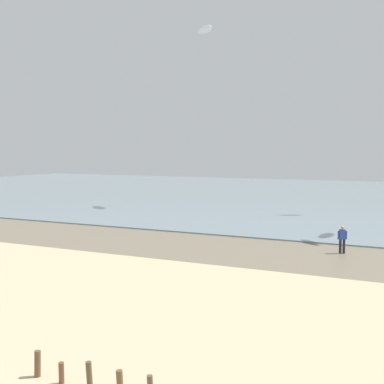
% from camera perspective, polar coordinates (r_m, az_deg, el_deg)
% --- Properties ---
extents(wet_sand_strip, '(120.00, 8.95, 0.01)m').
position_cam_1_polar(wet_sand_strip, '(32.35, 7.24, -6.62)').
color(wet_sand_strip, '#7A6D59').
rests_on(wet_sand_strip, ground).
extents(sea, '(160.00, 70.00, 0.10)m').
position_cam_1_polar(sea, '(70.56, 17.53, -0.58)').
color(sea, gray).
rests_on(sea, ground).
extents(person_mid_beach, '(0.53, 0.34, 1.71)m').
position_cam_1_polar(person_mid_beach, '(32.81, 16.37, -4.99)').
color(person_mid_beach, '#232328').
rests_on(person_mid_beach, ground).
extents(kite_aloft_5, '(3.22, 3.00, 0.88)m').
position_cam_1_polar(kite_aloft_5, '(58.67, 1.42, 17.62)').
color(kite_aloft_5, white).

